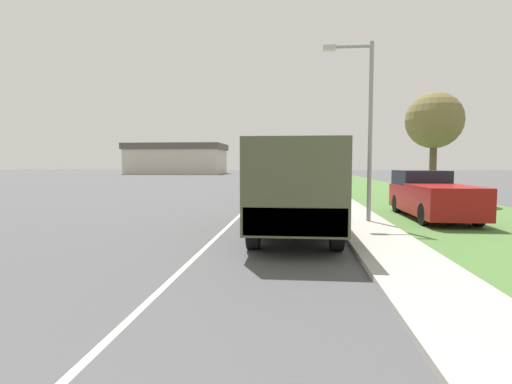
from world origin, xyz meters
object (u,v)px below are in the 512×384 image
object	(u,v)px
military_truck	(295,182)
car_second_ahead	(291,178)
lamp_post	(363,113)
pickup_truck	(431,195)
car_nearest_ahead	(288,189)

from	to	relation	value
military_truck	car_second_ahead	size ratio (longest dim) A/B	1.57
military_truck	lamp_post	distance (m)	3.77
pickup_truck	lamp_post	bearing A→B (deg)	-147.98
car_nearest_ahead	lamp_post	bearing A→B (deg)	-72.92
car_nearest_ahead	car_second_ahead	size ratio (longest dim) A/B	0.90
car_nearest_ahead	lamp_post	world-z (taller)	lamp_post
military_truck	pickup_truck	size ratio (longest dim) A/B	1.39
military_truck	lamp_post	world-z (taller)	lamp_post
car_second_ahead	pickup_truck	world-z (taller)	pickup_truck
pickup_truck	lamp_post	size ratio (longest dim) A/B	0.90
car_nearest_ahead	lamp_post	distance (m)	9.58
lamp_post	car_second_ahead	bearing A→B (deg)	96.52
car_second_ahead	pickup_truck	distance (m)	21.81
car_second_ahead	lamp_post	world-z (taller)	lamp_post
car_nearest_ahead	pickup_truck	size ratio (longest dim) A/B	0.80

